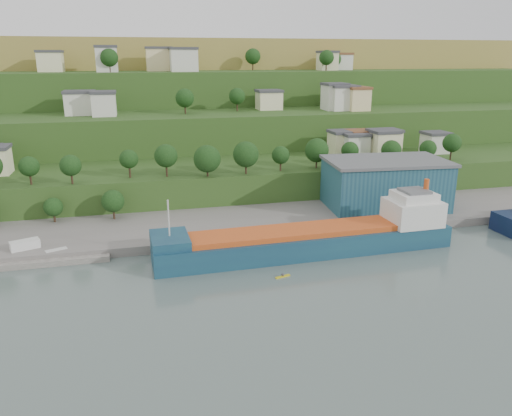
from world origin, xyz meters
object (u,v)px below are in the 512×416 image
object	(u,v)px
cargo_ship_near	(315,241)
warehouse	(385,183)
caravan	(25,246)
kayak_orange	(304,261)

from	to	relation	value
cargo_ship_near	warehouse	world-z (taller)	warehouse
cargo_ship_near	warehouse	size ratio (longest dim) A/B	1.99
warehouse	caravan	size ratio (longest dim) A/B	5.70
warehouse	caravan	world-z (taller)	warehouse
cargo_ship_near	kayak_orange	size ratio (longest dim) A/B	19.63
warehouse	caravan	xyz separation A→B (m)	(-87.23, -10.23, -5.90)
warehouse	kayak_orange	distance (m)	41.86
cargo_ship_near	warehouse	distance (m)	35.42
cargo_ship_near	kayak_orange	xyz separation A→B (m)	(-4.10, -4.64, -2.41)
warehouse	kayak_orange	size ratio (longest dim) A/B	9.86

